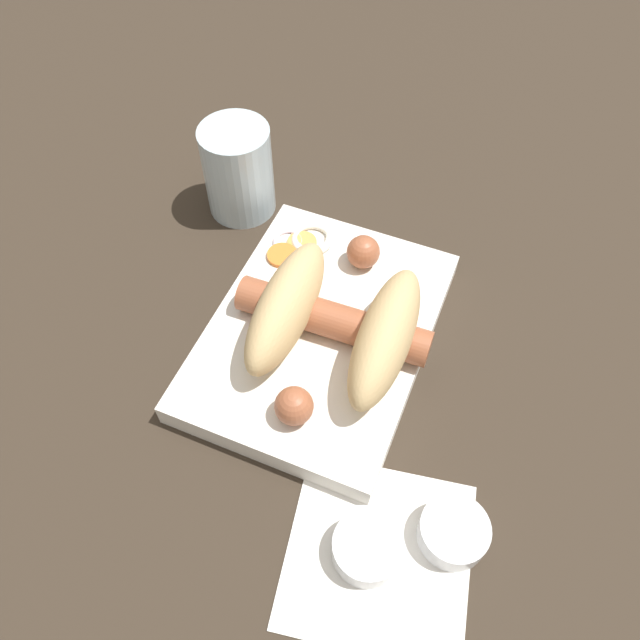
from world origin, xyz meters
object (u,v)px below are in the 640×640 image
at_px(sausage, 332,322).
at_px(bread_roll, 335,321).
at_px(condiment_cup_far, 453,533).
at_px(food_tray, 320,334).
at_px(condiment_cup_near, 367,549).
at_px(drink_glass, 238,171).

bearing_deg(sausage, bread_roll, 38.24).
height_order(sausage, condiment_cup_far, sausage).
xyz_separation_m(bread_roll, sausage, (-0.01, -0.01, -0.01)).
bearing_deg(condiment_cup_far, food_tray, -128.41).
distance_m(condiment_cup_near, drink_glass, 0.40).
relative_size(bread_roll, condiment_cup_far, 2.81).
xyz_separation_m(bread_roll, condiment_cup_near, (0.16, 0.09, -0.04)).
relative_size(bread_roll, condiment_cup_near, 2.81).
height_order(food_tray, bread_roll, bread_roll).
relative_size(condiment_cup_far, drink_glass, 0.53).
distance_m(bread_roll, condiment_cup_far, 0.19).
relative_size(bread_roll, drink_glass, 1.50).
xyz_separation_m(bread_roll, drink_glass, (-0.14, -0.17, -0.01)).
height_order(condiment_cup_far, drink_glass, drink_glass).
xyz_separation_m(bread_roll, condiment_cup_far, (0.12, 0.15, -0.04)).
xyz_separation_m(food_tray, drink_glass, (-0.13, -0.15, 0.04)).
relative_size(food_tray, sausage, 1.25).
distance_m(food_tray, sausage, 0.03).
bearing_deg(condiment_cup_far, drink_glass, -130.27).
bearing_deg(condiment_cup_near, food_tray, -147.19).
bearing_deg(food_tray, bread_roll, 61.52).
relative_size(food_tray, bread_roll, 1.74).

